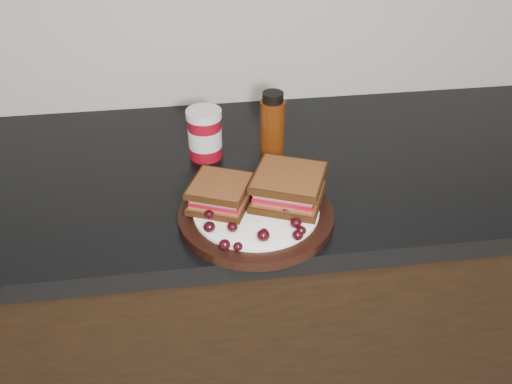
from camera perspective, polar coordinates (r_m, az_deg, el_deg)
The scene contains 27 objects.
base_cabinets at distance 1.48m, azimuth -6.05°, elevation -13.33°, with size 3.96×0.58×0.86m, color black.
countertop at distance 1.19m, azimuth -7.35°, elevation 1.37°, with size 3.98×0.60×0.04m, color black.
plate at distance 1.03m, azimuth -0.00°, elevation -2.34°, with size 0.28×0.28×0.02m, color black.
sandwich_left at distance 1.02m, azimuth -3.60°, elevation -0.17°, with size 0.10×0.10×0.05m, color brown, non-canonical shape.
sandwich_right at distance 1.03m, azimuth 3.27°, elevation 0.48°, with size 0.12×0.12×0.06m, color brown, non-canonical shape.
grape_0 at distance 0.96m, azimuth -4.68°, elevation -3.50°, with size 0.02×0.02×0.02m, color black.
grape_1 at distance 0.96m, azimuth -2.37°, elevation -3.53°, with size 0.02×0.02×0.02m, color black.
grape_2 at distance 0.93m, azimuth -3.15°, elevation -5.26°, with size 0.02×0.02×0.02m, color black.
grape_3 at distance 0.93m, azimuth -1.80°, elevation -5.46°, with size 0.02×0.02×0.01m, color black.
grape_4 at distance 0.94m, azimuth 0.75°, elevation -4.36°, with size 0.02×0.02×0.02m, color black.
grape_5 at distance 0.95m, azimuth 0.81°, elevation -4.08°, with size 0.02×0.02×0.01m, color black.
grape_6 at distance 0.95m, azimuth 4.20°, elevation -4.32°, with size 0.02×0.02×0.02m, color black.
grape_7 at distance 0.96m, azimuth 4.55°, elevation -3.86°, with size 0.02×0.02×0.02m, color black.
grape_8 at distance 0.97m, azimuth 4.01°, elevation -3.10°, with size 0.02×0.02×0.02m, color black.
grape_9 at distance 1.00m, azimuth 3.06°, elevation -1.91°, with size 0.02×0.02×0.02m, color black.
grape_10 at distance 1.03m, azimuth 4.77°, elevation -0.92°, with size 0.02×0.02×0.02m, color black.
grape_11 at distance 1.03m, azimuth 3.20°, elevation -0.55°, with size 0.02×0.02×0.02m, color black.
grape_12 at distance 1.04m, azimuth 2.92°, elevation -0.19°, with size 0.02×0.02×0.02m, color black.
grape_13 at distance 1.07m, azimuth -3.07°, elevation 0.79°, with size 0.02×0.02×0.02m, color black.
grape_14 at distance 1.04m, azimuth -4.30°, elevation -0.32°, with size 0.02×0.02×0.02m, color black.
grape_15 at distance 1.01m, azimuth -3.17°, elevation -1.17°, with size 0.02×0.02×0.02m, color black.
grape_16 at distance 0.99m, azimuth -4.70°, elevation -2.27°, with size 0.02×0.02×0.02m, color black.
grape_17 at distance 1.05m, azimuth -2.96°, elevation 0.07°, with size 0.02×0.02×0.02m, color black.
grape_18 at distance 1.02m, azimuth -4.29°, elevation -0.96°, with size 0.02×0.02×0.02m, color black.
grape_19 at distance 1.01m, azimuth -4.61°, elevation -1.46°, with size 0.02×0.02×0.02m, color black.
condiment_jar at distance 1.19m, azimuth -5.14°, elevation 5.81°, with size 0.07×0.07×0.11m, color maroon.
oil_bottle at distance 1.19m, azimuth 1.65°, elevation 6.75°, with size 0.05×0.05×0.14m, color #512008.
Camera 1 is at (0.01, 0.70, 1.53)m, focal length 40.00 mm.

